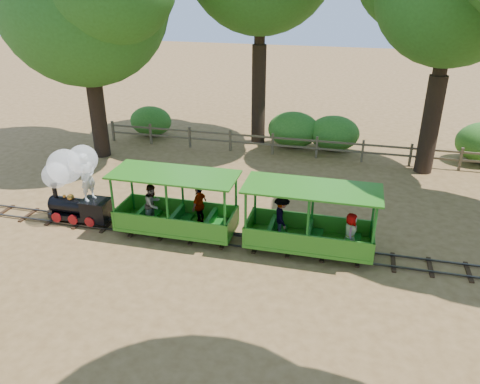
% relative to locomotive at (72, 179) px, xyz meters
% --- Properties ---
extents(ground, '(90.00, 90.00, 0.00)m').
position_rel_locomotive_xyz_m(ground, '(6.12, -0.07, -1.55)').
color(ground, '#9F7744').
rests_on(ground, ground).
extents(track, '(22.00, 1.00, 0.10)m').
position_rel_locomotive_xyz_m(track, '(6.12, -0.07, -1.48)').
color(track, '#3F3D3A').
rests_on(track, ground).
extents(locomotive, '(2.38, 1.12, 2.73)m').
position_rel_locomotive_xyz_m(locomotive, '(0.00, 0.00, 0.00)').
color(locomotive, black).
rests_on(locomotive, ground).
extents(carriage_front, '(3.85, 1.57, 2.00)m').
position_rel_locomotive_xyz_m(carriage_front, '(3.52, -0.07, -0.70)').
color(carriage_front, '#2B781A').
rests_on(carriage_front, track).
extents(carriage_rear, '(3.85, 1.57, 2.00)m').
position_rel_locomotive_xyz_m(carriage_rear, '(7.62, -0.06, -0.72)').
color(carriage_rear, '#2B781A').
rests_on(carriage_rear, track).
extents(fence, '(18.10, 0.10, 1.00)m').
position_rel_locomotive_xyz_m(fence, '(6.12, 7.93, -0.97)').
color(fence, brown).
rests_on(fence, ground).
extents(shrub_west, '(2.15, 1.65, 1.49)m').
position_rel_locomotive_xyz_m(shrub_west, '(-1.42, 9.23, -0.81)').
color(shrub_west, '#2D6B1E').
rests_on(shrub_west, ground).
extents(shrub_mid_w, '(2.44, 1.87, 1.69)m').
position_rel_locomotive_xyz_m(shrub_mid_w, '(5.88, 9.23, -0.71)').
color(shrub_mid_w, '#2D6B1E').
rests_on(shrub_mid_w, ground).
extents(shrub_mid_e, '(2.35, 1.80, 1.62)m').
position_rel_locomotive_xyz_m(shrub_mid_e, '(7.78, 9.23, -0.74)').
color(shrub_mid_e, '#2D6B1E').
rests_on(shrub_mid_e, ground).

